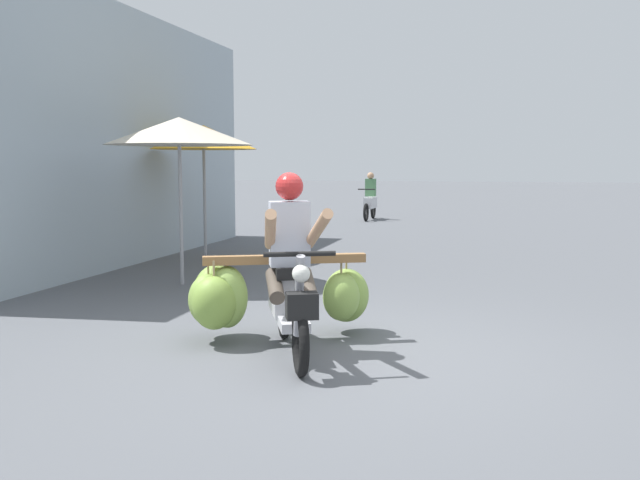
% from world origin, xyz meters
% --- Properties ---
extents(ground_plane, '(120.00, 120.00, 0.00)m').
position_xyz_m(ground_plane, '(0.00, 0.00, 0.00)').
color(ground_plane, '#56595E').
extents(motorbike_main_loaded, '(1.75, 2.04, 1.58)m').
position_xyz_m(motorbike_main_loaded, '(-0.71, 0.21, 0.50)').
color(motorbike_main_loaded, black).
rests_on(motorbike_main_loaded, ground).
extents(motorbike_distant_ahead_left, '(0.50, 1.62, 1.40)m').
position_xyz_m(motorbike_distant_ahead_left, '(-2.42, 14.61, 0.57)').
color(motorbike_distant_ahead_left, black).
rests_on(motorbike_distant_ahead_left, ground).
extents(shopfront_building, '(3.45, 8.53, 4.15)m').
position_xyz_m(shopfront_building, '(-6.23, 4.77, 2.07)').
color(shopfront_building, '#9EADB7').
rests_on(shopfront_building, ground).
extents(market_umbrella_near_shop, '(1.80, 1.80, 2.30)m').
position_xyz_m(market_umbrella_near_shop, '(-3.58, 5.28, 2.09)').
color(market_umbrella_near_shop, '#99999E').
rests_on(market_umbrella_near_shop, ground).
extents(market_umbrella_further_along, '(1.99, 1.99, 2.28)m').
position_xyz_m(market_umbrella_further_along, '(-2.91, 2.96, 2.09)').
color(market_umbrella_further_along, '#99999E').
rests_on(market_umbrella_further_along, ground).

